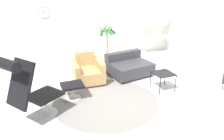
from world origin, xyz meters
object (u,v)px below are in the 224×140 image
Objects in this scene: potted_plant at (107,40)px; lounge_chair at (28,86)px; couch_low at (129,67)px; ottoman at (72,88)px; armchair_red at (87,72)px; side_table at (163,75)px; shelf_unit at (155,23)px.

lounge_chair is at bearing -132.71° from potted_plant.
ottoman is at bearing 15.10° from couch_low.
ottoman is at bearing 57.39° from armchair_red.
lounge_chair is at bearing -175.05° from side_table.
side_table is 3.16m from shelf_unit.
potted_plant is (1.03, 1.29, 0.47)m from armchair_red.
ottoman is at bearing 170.86° from side_table.
side_table is at bearing 147.06° from armchair_red.
lounge_chair is 3.07m from couch_low.
couch_low is (1.78, 0.81, -0.04)m from ottoman.
couch_low is 2.68× the size of side_table.
lounge_chair is at bearing -145.59° from ottoman.
armchair_red is at bearing -8.47° from couch_low.
ottoman is at bearing -127.46° from potted_plant.
couch_low is 1.22m from side_table.
ottoman is (0.89, 0.61, -0.48)m from lounge_chair.
shelf_unit is (1.74, 1.59, 0.88)m from couch_low.
couch_low is 2.52m from shelf_unit.
ottoman is at bearing -145.80° from shelf_unit.
armchair_red is at bearing -128.67° from potted_plant.
armchair_red is (0.56, 0.79, 0.01)m from ottoman.
armchair_red is 1.72m from potted_plant.
shelf_unit reaches higher than side_table.
ottoman is 1.05× the size of side_table.
ottoman is 0.56× the size of armchair_red.
ottoman is 0.25× the size of shelf_unit.
armchair_red reaches higher than side_table.
lounge_chair reaches higher than couch_low.
lounge_chair is at bearing 46.78° from armchair_red.
couch_low is 1.39m from potted_plant.
armchair_red is at bearing -151.56° from shelf_unit.
side_table is at bearing -77.26° from potted_plant.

